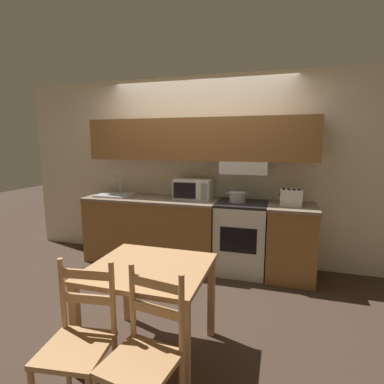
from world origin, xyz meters
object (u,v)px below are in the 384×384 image
at_px(toaster, 291,197).
at_px(dining_table, 150,280).
at_px(chair_right_of_table, 144,357).
at_px(stove_range, 241,237).
at_px(sink_basin, 115,194).
at_px(cooking_pot, 237,196).
at_px(microwave, 194,189).
at_px(chair_left_of_table, 79,343).

relative_size(toaster, dining_table, 0.30).
relative_size(dining_table, chair_right_of_table, 0.95).
bearing_deg(stove_range, chair_right_of_table, -96.05).
relative_size(sink_basin, chair_right_of_table, 0.52).
relative_size(stove_range, cooking_pot, 3.11).
xyz_separation_m(toaster, sink_basin, (-2.39, 0.01, -0.08)).
bearing_deg(chair_right_of_table, sink_basin, 132.77).
relative_size(cooking_pot, microwave, 0.60).
distance_m(microwave, chair_left_of_table, 2.52).
distance_m(cooking_pot, sink_basin, 1.75).
bearing_deg(toaster, cooking_pot, 176.94).
height_order(stove_range, toaster, toaster).
bearing_deg(dining_table, microwave, 95.71).
height_order(cooking_pot, microwave, microwave).
distance_m(toaster, dining_table, 2.08).
distance_m(cooking_pot, chair_left_of_table, 2.51).
bearing_deg(chair_left_of_table, stove_range, 66.13).
bearing_deg(sink_basin, chair_right_of_table, -56.27).
xyz_separation_m(microwave, toaster, (1.24, -0.11, -0.03)).
bearing_deg(microwave, toaster, -5.17).
relative_size(cooking_pot, chair_right_of_table, 0.32).
distance_m(dining_table, chair_right_of_table, 0.64).
height_order(dining_table, chair_right_of_table, chair_right_of_table).
bearing_deg(microwave, chair_left_of_table, -90.60).
bearing_deg(stove_range, toaster, -2.04).
relative_size(stove_range, microwave, 1.86).
bearing_deg(stove_range, sink_basin, -179.53).
relative_size(sink_basin, chair_left_of_table, 0.52).
xyz_separation_m(microwave, sink_basin, (-1.14, -0.11, -0.12)).
height_order(sink_basin, chair_left_of_table, sink_basin).
bearing_deg(cooking_pot, chair_right_of_table, -94.53).
relative_size(chair_left_of_table, chair_right_of_table, 1.00).
distance_m(cooking_pot, toaster, 0.65).
height_order(sink_basin, dining_table, sink_basin).
xyz_separation_m(sink_basin, chair_left_of_table, (1.12, -2.34, -0.49)).
height_order(toaster, chair_right_of_table, toaster).
distance_m(cooking_pot, microwave, 0.61).
height_order(toaster, chair_left_of_table, toaster).
bearing_deg(chair_left_of_table, dining_table, 62.37).
bearing_deg(dining_table, sink_basin, 127.17).
relative_size(microwave, dining_table, 0.55).
height_order(stove_range, dining_table, stove_range).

